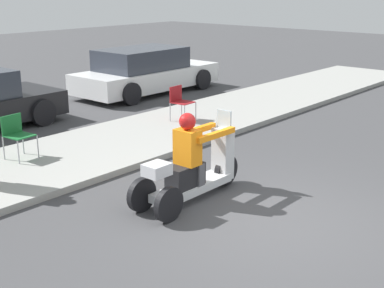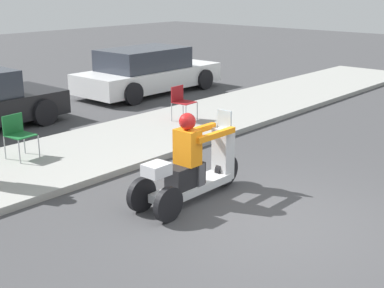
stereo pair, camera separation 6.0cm
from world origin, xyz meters
TOP-DOWN VIEW (x-y plane):
  - ground_plane at (0.00, 0.00)m, footprint 60.00×60.00m
  - sidewalk_strip at (0.00, 4.60)m, footprint 28.00×2.80m
  - motorcycle_trike at (-0.10, 1.49)m, footprint 2.23×0.66m
  - folding_chair_curbside at (3.23, 4.78)m, footprint 0.49×0.49m
  - folding_chair_set_back at (-0.94, 5.14)m, footprint 0.50×0.50m
  - parked_car_lot_left at (5.44, 8.23)m, footprint 4.80×2.06m

SIDE VIEW (x-z plane):
  - ground_plane at x=0.00m, z-range 0.00..0.00m
  - sidewalk_strip at x=0.00m, z-range 0.00..0.12m
  - motorcycle_trike at x=-0.10m, z-range -0.20..1.24m
  - folding_chair_curbside at x=3.23m, z-range 0.21..1.03m
  - folding_chair_set_back at x=-0.94m, z-range 0.21..1.03m
  - parked_car_lot_left at x=5.44m, z-range -0.03..1.37m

